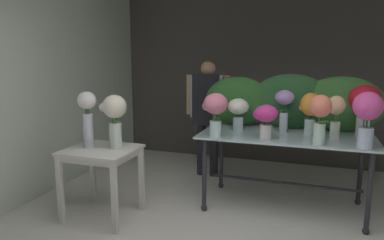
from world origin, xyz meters
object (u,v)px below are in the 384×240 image
(vase_sunset_peonies, at_px, (310,109))
(vase_magenta_tulips, at_px, (265,118))
(side_table_white, at_px, (101,158))
(vase_lilac_stock, at_px, (284,105))
(display_table_glass, at_px, (285,146))
(florist, at_px, (208,105))
(vase_peach_roses, at_px, (336,113))
(vase_white_roses_tall, at_px, (87,114))
(vase_cream_lisianthus_tall, at_px, (114,116))
(vase_rosy_dahlias, at_px, (215,109))
(vase_coral_anemones, at_px, (320,115))
(vase_crimson_ranunculus, at_px, (364,103))
(vase_fuchsia_lilies, at_px, (367,113))
(vase_ivory_snapdragons, at_px, (238,111))

(vase_sunset_peonies, bearing_deg, vase_magenta_tulips, -137.19)
(side_table_white, relative_size, vase_lilac_stock, 1.58)
(display_table_glass, relative_size, florist, 1.12)
(side_table_white, xyz_separation_m, vase_peach_roses, (2.25, 0.76, 0.48))
(side_table_white, height_order, vase_white_roses_tall, vase_white_roses_tall)
(vase_peach_roses, height_order, vase_cream_lisianthus_tall, vase_cream_lisianthus_tall)
(florist, relative_size, vase_sunset_peonies, 3.57)
(vase_magenta_tulips, distance_m, vase_rosy_dahlias, 0.52)
(florist, xyz_separation_m, vase_lilac_stock, (1.08, -0.68, 0.14))
(vase_coral_anemones, distance_m, vase_cream_lisianthus_tall, 2.01)
(vase_sunset_peonies, relative_size, vase_white_roses_tall, 0.78)
(vase_sunset_peonies, bearing_deg, vase_white_roses_tall, -156.69)
(vase_crimson_ranunculus, relative_size, vase_sunset_peonies, 1.20)
(vase_sunset_peonies, xyz_separation_m, vase_fuchsia_lilies, (0.49, -0.46, 0.05))
(vase_sunset_peonies, relative_size, vase_fuchsia_lilies, 0.87)
(florist, height_order, vase_fuchsia_lilies, florist)
(vase_crimson_ranunculus, bearing_deg, vase_magenta_tulips, -153.41)
(florist, distance_m, vase_magenta_tulips, 1.45)
(florist, distance_m, vase_lilac_stock, 1.28)
(vase_cream_lisianthus_tall, bearing_deg, display_table_glass, 25.93)
(vase_lilac_stock, bearing_deg, vase_fuchsia_lilies, -32.71)
(vase_rosy_dahlias, bearing_deg, vase_lilac_stock, 35.96)
(vase_sunset_peonies, height_order, vase_cream_lisianthus_tall, same)
(vase_magenta_tulips, bearing_deg, side_table_white, -161.33)
(vase_white_roses_tall, xyz_separation_m, vase_cream_lisianthus_tall, (0.28, 0.06, -0.01))
(side_table_white, distance_m, vase_rosy_dahlias, 1.28)
(display_table_glass, distance_m, side_table_white, 1.97)
(vase_sunset_peonies, bearing_deg, vase_coral_anemones, -77.85)
(vase_coral_anemones, relative_size, vase_lilac_stock, 1.02)
(vase_peach_roses, xyz_separation_m, vase_coral_anemones, (-0.15, -0.27, 0.01))
(vase_fuchsia_lilies, bearing_deg, vase_sunset_peonies, 137.24)
(vase_crimson_ranunculus, distance_m, vase_ivory_snapdragons, 1.30)
(vase_ivory_snapdragons, relative_size, vase_cream_lisianthus_tall, 0.67)
(side_table_white, distance_m, vase_fuchsia_lilies, 2.60)
(florist, xyz_separation_m, vase_fuchsia_lilies, (1.85, -1.18, 0.16))
(florist, bearing_deg, vase_cream_lisianthus_tall, -107.99)
(vase_ivory_snapdragons, height_order, vase_sunset_peonies, vase_sunset_peonies)
(side_table_white, bearing_deg, vase_cream_lisianthus_tall, 24.67)
(side_table_white, distance_m, vase_peach_roses, 2.42)
(vase_ivory_snapdragons, bearing_deg, display_table_glass, -0.53)
(vase_ivory_snapdragons, relative_size, vase_sunset_peonies, 0.82)
(vase_peach_roses, bearing_deg, florist, 150.92)
(vase_peach_roses, distance_m, vase_magenta_tulips, 0.70)
(vase_fuchsia_lilies, distance_m, vase_rosy_dahlias, 1.42)
(side_table_white, xyz_separation_m, vase_cream_lisianthus_tall, (0.14, 0.06, 0.44))
(vase_ivory_snapdragons, bearing_deg, vase_sunset_peonies, 4.81)
(display_table_glass, xyz_separation_m, vase_ivory_snapdragons, (-0.53, 0.00, 0.36))
(display_table_glass, xyz_separation_m, florist, (-1.12, 0.79, 0.29))
(vase_rosy_dahlias, relative_size, vase_cream_lisianthus_tall, 0.84)
(vase_peach_roses, relative_size, vase_coral_anemones, 0.93)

